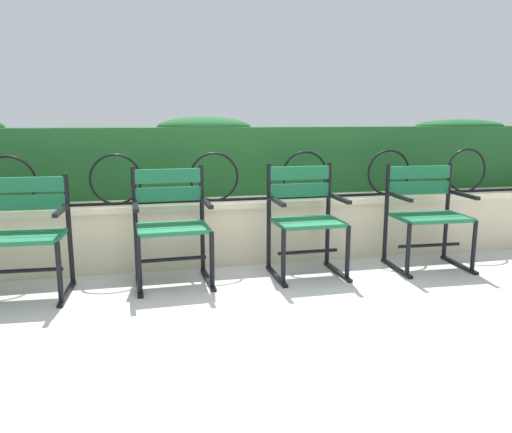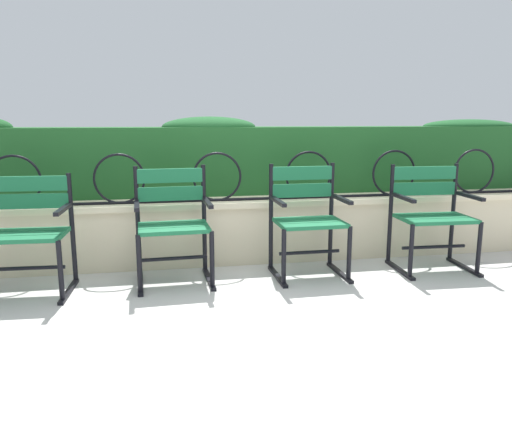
% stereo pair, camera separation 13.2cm
% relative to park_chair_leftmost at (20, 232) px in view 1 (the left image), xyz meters
% --- Properties ---
extents(ground_plane, '(60.00, 60.00, 0.00)m').
position_rel_park_chair_leftmost_xyz_m(ground_plane, '(1.65, -0.39, -0.46)').
color(ground_plane, '#B7B5AF').
extents(stone_wall, '(8.45, 0.41, 0.55)m').
position_rel_park_chair_leftmost_xyz_m(stone_wall, '(1.65, 0.53, -0.18)').
color(stone_wall, beige).
rests_on(stone_wall, ground).
extents(iron_arch_fence, '(7.89, 0.02, 0.42)m').
position_rel_park_chair_leftmost_xyz_m(iron_arch_fence, '(1.48, 0.46, 0.27)').
color(iron_arch_fence, black).
rests_on(iron_arch_fence, stone_wall).
extents(hedge_row, '(8.28, 0.47, 0.73)m').
position_rel_park_chair_leftmost_xyz_m(hedge_row, '(1.64, 0.94, 0.42)').
color(hedge_row, '#1E5123').
rests_on(hedge_row, stone_wall).
extents(park_chair_leftmost, '(0.66, 0.55, 0.85)m').
position_rel_park_chair_leftmost_xyz_m(park_chair_leftmost, '(0.00, 0.00, 0.00)').
color(park_chair_leftmost, '#19663D').
rests_on(park_chair_leftmost, ground).
extents(park_chair_centre_left, '(0.59, 0.54, 0.89)m').
position_rel_park_chair_leftmost_xyz_m(park_chair_centre_left, '(1.06, 0.06, 0.00)').
color(park_chair_centre_left, '#19663D').
rests_on(park_chair_centre_left, ground).
extents(park_chair_centre_right, '(0.57, 0.53, 0.89)m').
position_rel_park_chair_leftmost_xyz_m(park_chair_centre_right, '(2.13, 0.04, 0.00)').
color(park_chair_centre_right, '#19663D').
rests_on(park_chair_centre_right, ground).
extents(park_chair_rightmost, '(0.64, 0.55, 0.87)m').
position_rel_park_chair_leftmost_xyz_m(park_chair_rightmost, '(3.20, 0.02, 0.00)').
color(park_chair_rightmost, '#19663D').
rests_on(park_chair_rightmost, ground).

